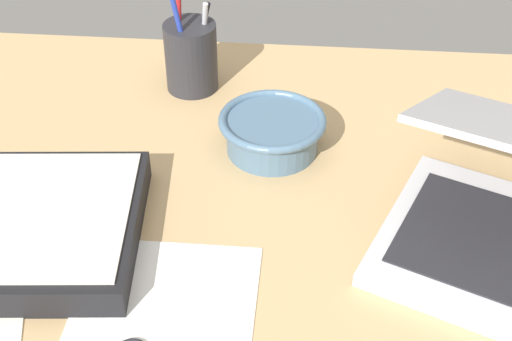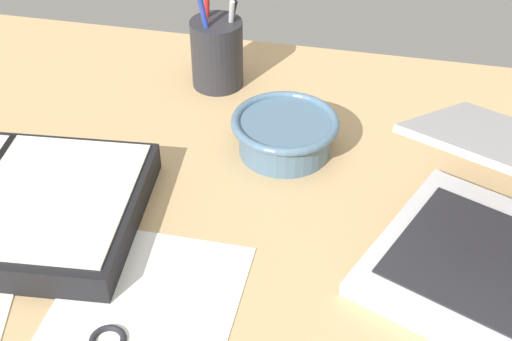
{
  "view_description": "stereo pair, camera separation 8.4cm",
  "coord_description": "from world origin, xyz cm",
  "views": [
    {
      "loc": [
        6.35,
        -59.3,
        60.99
      ],
      "look_at": [
        0.57,
        6.08,
        9.0
      ],
      "focal_mm": 50.0,
      "sensor_mm": 36.0,
      "label": 1
    },
    {
      "loc": [
        14.62,
        -58.04,
        60.99
      ],
      "look_at": [
        0.57,
        6.08,
        9.0
      ],
      "focal_mm": 50.0,
      "sensor_mm": 36.0,
      "label": 2
    }
  ],
  "objects": [
    {
      "name": "bowl",
      "position": [
        1.56,
        19.82,
        5.02
      ],
      "size": [
        14.68,
        14.68,
        5.42
      ],
      "color": "slate",
      "rests_on": "desk_top"
    },
    {
      "name": "desk_top",
      "position": [
        0.0,
        0.0,
        1.0
      ],
      "size": [
        140.0,
        100.0,
        2.0
      ],
      "primitive_type": "cube",
      "color": "tan",
      "rests_on": "ground"
    },
    {
      "name": "pen_cup",
      "position": [
        -11.91,
        35.13,
        7.47
      ],
      "size": [
        7.98,
        7.98,
        16.5
      ],
      "color": "#28282D",
      "rests_on": "desk_top"
    },
    {
      "name": "paper_sheet_front",
      "position": [
        -7.95,
        -13.57,
        2.08
      ],
      "size": [
        19.69,
        27.57,
        0.16
      ],
      "primitive_type": "cube",
      "rotation": [
        0.0,
        0.0,
        0.0
      ],
      "color": "white",
      "rests_on": "desk_top"
    }
  ]
}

